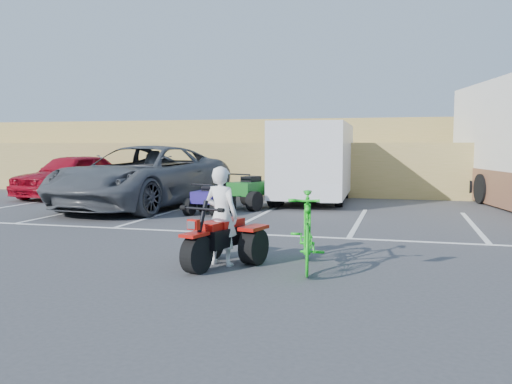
% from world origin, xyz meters
% --- Properties ---
extents(ground, '(100.00, 100.00, 0.00)m').
position_xyz_m(ground, '(0.00, 0.00, 0.00)').
color(ground, '#3C3C3F').
rests_on(ground, ground).
extents(parking_stripes, '(28.00, 5.16, 0.01)m').
position_xyz_m(parking_stripes, '(0.87, 4.07, 0.00)').
color(parking_stripes, white).
rests_on(parking_stripes, ground).
extents(grass_embankment, '(40.00, 8.50, 3.10)m').
position_xyz_m(grass_embankment, '(0.00, 15.48, 1.42)').
color(grass_embankment, '#9C8D46').
rests_on(grass_embankment, ground).
extents(red_trike_atv, '(1.50, 1.78, 1.00)m').
position_xyz_m(red_trike_atv, '(0.92, -0.73, 0.00)').
color(red_trike_atv, '#A90F09').
rests_on(red_trike_atv, ground).
extents(rider, '(0.65, 0.51, 1.59)m').
position_xyz_m(rider, '(0.96, -0.58, 0.79)').
color(rider, white).
rests_on(rider, ground).
extents(green_dirt_bike, '(0.89, 2.07, 1.20)m').
position_xyz_m(green_dirt_bike, '(2.33, -0.47, 0.60)').
color(green_dirt_bike, '#14BF19').
rests_on(green_dirt_bike, ground).
extents(grey_pickup, '(3.92, 7.16, 1.90)m').
position_xyz_m(grey_pickup, '(-3.95, 6.38, 0.95)').
color(grey_pickup, '#45474C').
rests_on(grey_pickup, ground).
extents(red_car, '(2.72, 4.99, 1.61)m').
position_xyz_m(red_car, '(-8.02, 8.72, 0.80)').
color(red_car, maroon).
rests_on(red_car, ground).
extents(cargo_trailer, '(2.47, 5.71, 2.63)m').
position_xyz_m(cargo_trailer, '(0.86, 9.47, 1.42)').
color(cargo_trailer, silver).
rests_on(cargo_trailer, ground).
extents(quad_atv_blue, '(1.13, 1.44, 0.89)m').
position_xyz_m(quad_atv_blue, '(-1.42, 5.39, 0.00)').
color(quad_atv_blue, navy).
rests_on(quad_atv_blue, ground).
extents(quad_atv_green, '(1.73, 1.99, 1.09)m').
position_xyz_m(quad_atv_green, '(-0.69, 7.03, 0.00)').
color(quad_atv_green, '#155F1C').
rests_on(quad_atv_green, ground).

